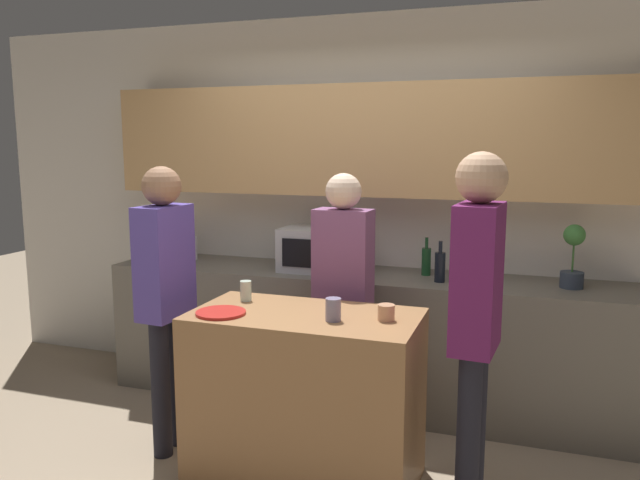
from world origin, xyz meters
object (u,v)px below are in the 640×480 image
at_px(plate_on_island, 221,313).
at_px(cup_0, 386,313).
at_px(bottle_1, 440,266).
at_px(cup_1, 333,310).
at_px(toaster, 177,248).
at_px(microwave, 320,249).
at_px(person_left, 476,306).
at_px(person_center, 165,285).
at_px(potted_plant, 573,256).
at_px(bottle_0, 426,261).
at_px(cup_2, 246,291).
at_px(person_right, 343,283).
at_px(bottle_2, 457,260).

xyz_separation_m(plate_on_island, cup_0, (0.84, 0.17, 0.03)).
bearing_deg(plate_on_island, cup_0, 11.27).
distance_m(bottle_1, cup_1, 1.15).
distance_m(toaster, plate_on_island, 1.63).
height_order(microwave, person_left, person_left).
bearing_deg(bottle_1, person_center, -146.59).
bearing_deg(potted_plant, bottle_0, 175.09).
height_order(toaster, bottle_0, bottle_0).
height_order(plate_on_island, cup_0, cup_0).
relative_size(cup_0, cup_1, 0.74).
bearing_deg(person_center, cup_0, 91.94).
relative_size(toaster, person_center, 0.15).
bearing_deg(cup_2, plate_on_island, -90.48).
relative_size(bottle_0, person_center, 0.15).
distance_m(microwave, person_left, 1.66).
bearing_deg(toaster, person_right, -19.54).
bearing_deg(microwave, potted_plant, 0.05).
distance_m(plate_on_island, person_left, 1.29).
xyz_separation_m(potted_plant, bottle_2, (-0.71, 0.09, -0.08)).
bearing_deg(plate_on_island, person_right, 59.09).
height_order(plate_on_island, person_center, person_center).
xyz_separation_m(bottle_0, person_right, (-0.40, -0.60, -0.05)).
distance_m(person_center, person_right, 1.05).
xyz_separation_m(microwave, person_center, (-0.58, -1.04, -0.07)).
height_order(cup_1, person_right, person_right).
relative_size(bottle_0, cup_2, 2.27).
xyz_separation_m(microwave, bottle_0, (0.73, 0.08, -0.05)).
bearing_deg(potted_plant, cup_1, -134.50).
bearing_deg(plate_on_island, bottle_0, 57.78).
relative_size(potted_plant, person_left, 0.22).
relative_size(cup_0, cup_2, 0.76).
relative_size(toaster, person_right, 0.16).
bearing_deg(bottle_1, bottle_0, 123.50).
xyz_separation_m(cup_0, cup_2, (-0.83, 0.13, 0.02)).
height_order(bottle_0, cup_2, bottle_0).
bearing_deg(person_left, microwave, 49.62).
distance_m(bottle_2, person_left, 1.29).
relative_size(bottle_1, person_center, 0.16).
bearing_deg(cup_1, microwave, 111.91).
bearing_deg(potted_plant, person_center, -154.89).
distance_m(microwave, bottle_2, 0.93).
bearing_deg(bottle_2, person_left, -79.34).
height_order(bottle_1, person_left, person_left).
distance_m(microwave, cup_1, 1.28).
xyz_separation_m(potted_plant, cup_1, (-1.16, -1.18, -0.13)).
bearing_deg(person_center, person_left, 89.64).
distance_m(microwave, person_center, 1.19).
bearing_deg(plate_on_island, bottle_1, 50.40).
relative_size(potted_plant, cup_2, 3.49).
xyz_separation_m(bottle_0, cup_1, (-0.25, -1.26, -0.03)).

